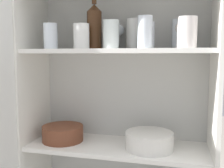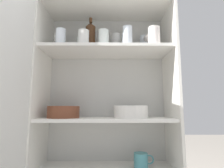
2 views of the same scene
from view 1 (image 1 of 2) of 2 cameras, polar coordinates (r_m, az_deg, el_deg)
cupboard_back_panel at (r=1.46m, az=2.50°, el=-9.34°), size 0.90×0.02×1.44m
cupboard_side_left at (r=1.47m, az=-16.19°, el=-9.46°), size 0.02×0.33×1.44m
cupboard_side_right at (r=1.29m, az=21.03°, el=-11.86°), size 0.02×0.33×1.44m
shelf_board_middle at (r=1.33m, az=1.08°, el=-13.54°), size 0.87×0.30×0.02m
shelf_board_upper at (r=1.25m, az=1.12°, el=7.13°), size 0.87×0.30×0.02m
tumbler_glass_0 at (r=1.24m, az=-6.67°, el=10.25°), size 0.07×0.07×0.12m
tumbler_glass_1 at (r=1.23m, az=-0.22°, el=10.69°), size 0.07×0.07×0.13m
tumbler_glass_2 at (r=1.30m, az=14.55°, el=10.41°), size 0.07×0.07×0.14m
tumbler_glass_3 at (r=1.23m, az=7.68°, el=10.40°), size 0.07×0.07×0.12m
tumbler_glass_4 at (r=1.29m, az=-13.21°, el=10.06°), size 0.07×0.07×0.12m
tumbler_glass_5 at (r=1.32m, az=4.91°, el=10.74°), size 0.08×0.08×0.15m
tumbler_glass_6 at (r=1.37m, az=-6.03°, el=9.81°), size 0.08×0.08×0.11m
tumbler_glass_7 at (r=1.16m, az=7.21°, el=11.10°), size 0.06×0.06×0.14m
tumbler_glass_8 at (r=1.13m, az=16.04°, el=10.71°), size 0.08×0.08×0.13m
wine_glass_0 at (r=1.39m, az=-13.16°, el=10.98°), size 0.07×0.07×0.13m
wine_glass_1 at (r=1.35m, az=0.93°, el=11.50°), size 0.08×0.08×0.13m
wine_glass_2 at (r=1.22m, az=15.29°, el=11.32°), size 0.08×0.08×0.12m
wine_bottle at (r=1.31m, az=-3.87°, el=12.37°), size 0.07×0.07×0.25m
plate_stack_white at (r=1.27m, az=8.14°, el=-12.10°), size 0.23×0.23×0.08m
mixing_bowl_large at (r=1.40m, az=-10.67°, el=-10.36°), size 0.21×0.21×0.08m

